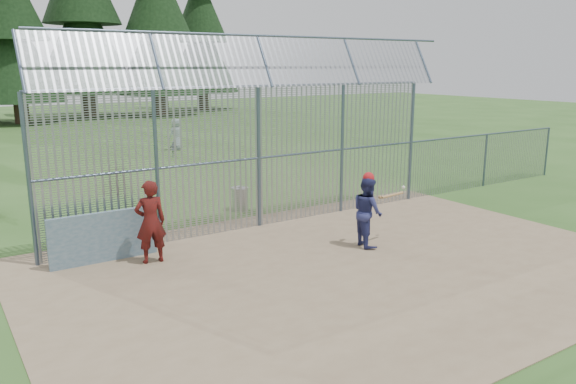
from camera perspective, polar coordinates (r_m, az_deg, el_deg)
ground at (r=13.57m, az=4.68°, el=-6.94°), size 120.00×120.00×0.00m
dirt_infield at (r=13.20m, az=6.02°, el=-7.50°), size 14.00×10.00×0.02m
dugout_wall at (r=13.92m, az=-18.21°, el=-4.35°), size 2.50×0.12×1.20m
batter at (r=14.44m, az=8.08°, el=-1.99°), size 0.87×1.01×1.80m
onlooker at (r=13.46m, az=-13.79°, el=-2.95°), size 0.76×0.54×1.97m
bg_kid_standing at (r=31.23m, az=-11.29°, el=5.77°), size 0.96×0.74×1.74m
bg_kid_seated at (r=28.85m, az=-11.50°, el=4.27°), size 0.52×0.33×0.82m
batting_gear at (r=14.32m, az=8.62°, el=1.13°), size 1.43×0.39×0.69m
trash_can at (r=18.01m, az=-4.90°, el=-0.70°), size 0.56×0.56×0.82m
backstop_fence at (r=16.75m, az=2.50°, el=5.21°), size 20.09×0.81×5.30m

